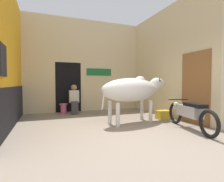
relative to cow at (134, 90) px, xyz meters
The scene contains 9 objects.
ground_plane 2.07m from the cow, 118.75° to the right, with size 30.00×30.00×0.00m, color gray.
wall_left_shopfront 3.58m from the cow, behind, with size 0.25×4.36×3.91m.
wall_back_with_doorway 3.26m from the cow, 110.01° to the left, with size 4.91×0.93×3.91m.
wall_right_with_door 1.99m from the cow, 18.01° to the left, with size 0.22×4.36×3.91m.
cow is the anchor object (origin of this frame).
motorcycle_near 1.66m from the cow, 53.30° to the right, with size 0.64×1.99×0.74m.
shopkeeper_seated 2.64m from the cow, 123.68° to the left, with size 0.37×0.34×1.14m.
plastic_stool 3.12m from the cow, 127.45° to the left, with size 0.32×0.32×0.39m.
crate 1.45m from the cow, ahead, with size 0.44×0.32×0.28m.
Camera 1 is at (-1.64, -3.06, 1.18)m, focal length 28.00 mm.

